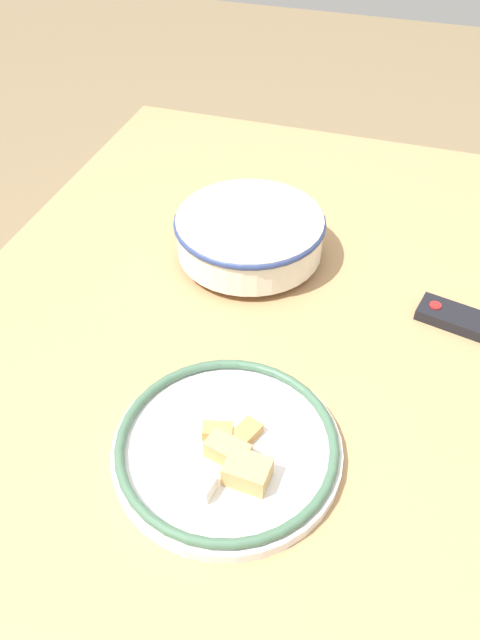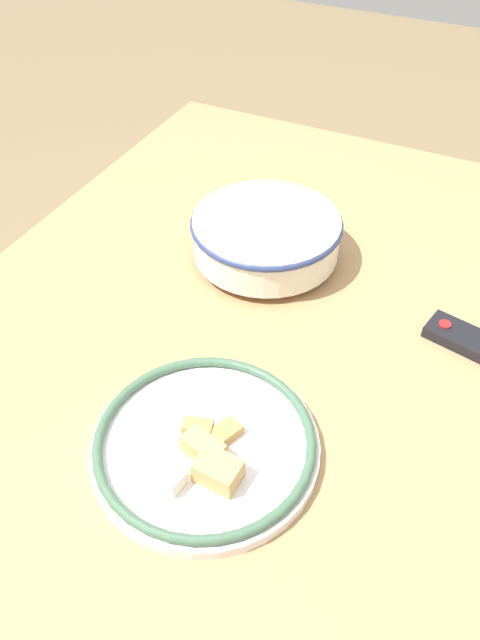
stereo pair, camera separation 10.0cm
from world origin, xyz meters
name	(u,v)px [view 2 (the right image)]	position (x,y,z in m)	size (l,w,h in m)	color
ground_plane	(239,549)	(0.00, 0.00, 0.00)	(8.00, 8.00, 0.00)	#7F6B4C
dining_table	(239,371)	(0.00, 0.00, 0.65)	(1.56, 1.05, 0.71)	tan
noodle_bowl	(266,236)	(-0.23, -0.06, 0.76)	(0.28, 0.28, 0.09)	silver
food_plate	(205,445)	(0.21, 0.05, 0.73)	(0.32, 0.32, 0.05)	white
tv_remote	(478,345)	(-0.16, 0.35, 0.72)	(0.09, 0.18, 0.02)	black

